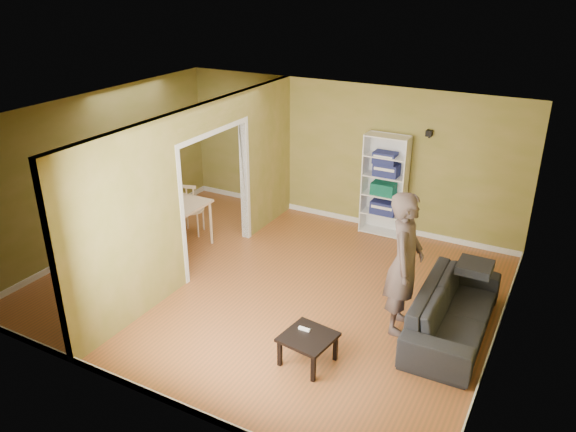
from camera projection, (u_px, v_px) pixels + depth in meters
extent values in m
plane|color=#A8592C|center=(270.00, 284.00, 8.50)|extent=(6.50, 6.50, 0.00)
plane|color=white|center=(268.00, 115.00, 7.45)|extent=(6.50, 6.50, 0.00)
plane|color=#9C8947|center=(345.00, 154.00, 10.19)|extent=(6.50, 0.00, 6.50)
plane|color=#9C8947|center=(134.00, 296.00, 5.76)|extent=(6.50, 0.00, 6.50)
plane|color=#9C8947|center=(101.00, 170.00, 9.39)|extent=(0.00, 5.50, 5.50)
plane|color=#9C8947|center=(509.00, 256.00, 6.56)|extent=(0.00, 5.50, 5.50)
cube|color=black|center=(429.00, 133.00, 9.24)|extent=(0.10, 0.10, 0.10)
imported|color=#2E2E34|center=(455.00, 304.00, 7.23)|extent=(2.22, 0.98, 0.84)
imported|color=slate|center=(406.00, 252.00, 7.04)|extent=(0.90, 0.75, 2.25)
cube|color=white|center=(365.00, 182.00, 9.98)|extent=(0.02, 0.33, 1.82)
cube|color=white|center=(405.00, 189.00, 9.65)|extent=(0.02, 0.33, 1.82)
cube|color=white|center=(387.00, 183.00, 9.94)|extent=(0.76, 0.02, 1.82)
cube|color=white|center=(381.00, 231.00, 10.17)|extent=(0.72, 0.33, 0.02)
cube|color=white|center=(382.00, 213.00, 10.03)|extent=(0.72, 0.33, 0.02)
cube|color=white|center=(384.00, 195.00, 9.89)|extent=(0.72, 0.33, 0.02)
cube|color=white|center=(385.00, 176.00, 9.75)|extent=(0.72, 0.33, 0.02)
cube|color=white|center=(387.00, 156.00, 9.60)|extent=(0.72, 0.33, 0.02)
cube|color=white|center=(388.00, 136.00, 9.46)|extent=(0.72, 0.33, 0.02)
cube|color=navy|center=(384.00, 207.00, 9.97)|extent=(0.45, 0.29, 0.23)
cube|color=#0F8E7F|center=(383.00, 189.00, 9.85)|extent=(0.41, 0.27, 0.21)
cube|color=navy|center=(387.00, 170.00, 9.69)|extent=(0.43, 0.28, 0.22)
cube|color=navy|center=(385.00, 159.00, 9.63)|extent=(0.39, 0.25, 0.20)
cube|color=black|center=(308.00, 337.00, 6.67)|extent=(0.58, 0.58, 0.04)
cube|color=black|center=(281.00, 356.00, 6.66)|extent=(0.05, 0.05, 0.35)
cube|color=black|center=(317.00, 368.00, 6.45)|extent=(0.05, 0.05, 0.35)
cube|color=black|center=(299.00, 334.00, 7.05)|extent=(0.05, 0.05, 0.35)
cube|color=black|center=(334.00, 345.00, 6.84)|extent=(0.05, 0.05, 0.35)
cube|color=white|center=(304.00, 329.00, 6.76)|extent=(0.15, 0.04, 0.03)
cube|color=tan|center=(167.00, 202.00, 9.41)|extent=(1.30, 0.87, 0.04)
cylinder|color=tan|center=(127.00, 225.00, 9.53)|extent=(0.05, 0.05, 0.77)
cylinder|color=tan|center=(183.00, 240.00, 9.01)|extent=(0.05, 0.05, 0.77)
cylinder|color=tan|center=(157.00, 210.00, 10.14)|extent=(0.05, 0.05, 0.77)
cylinder|color=tan|center=(211.00, 223.00, 9.62)|extent=(0.05, 0.05, 0.77)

